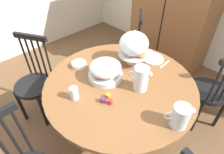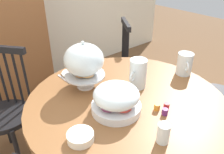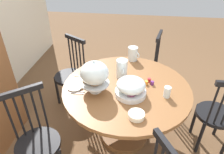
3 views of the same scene
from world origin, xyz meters
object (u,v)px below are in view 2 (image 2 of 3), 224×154
Objects in this scene: dining_table at (126,121)px; windsor_chair_facing_door at (112,70)px; windsor_chair_by_cabinet at (220,98)px; orange_juice_pitcher at (184,65)px; china_plate_small at (72,73)px; china_plate_large at (83,72)px; pastry_stand_with_dome at (84,62)px; drinking_glass at (163,133)px; milk_pitcher at (138,75)px; windsor_chair_far_side at (7,114)px; fruit_platter_covered at (116,99)px; cereal_bowl at (80,137)px.

dining_table is 0.96m from windsor_chair_facing_door.
windsor_chair_by_cabinet is 5.63× the size of orange_juice_pitcher.
china_plate_large is at bearing -13.56° from china_plate_small.
windsor_chair_by_cabinet is 1.27m from pastry_stand_with_dome.
windsor_chair_by_cabinet is 8.86× the size of drinking_glass.
milk_pitcher is 0.53m from china_plate_small.
orange_juice_pitcher is at bearing -34.34° from windsor_chair_far_side.
fruit_platter_covered reaches higher than drinking_glass.
pastry_stand_with_dome is at bearing 111.48° from dining_table.
pastry_stand_with_dome is (-0.12, 0.30, 0.39)m from dining_table.
drinking_glass is (-0.66, -1.18, 0.34)m from windsor_chair_facing_door.
drinking_glass is (-1.04, -0.16, 0.34)m from windsor_chair_by_cabinet.
windsor_chair_facing_door is 6.96× the size of cereal_bowl.
windsor_chair_far_side is at bearing 137.19° from milk_pitcher.
windsor_chair_far_side reaches higher than dining_table.
orange_juice_pitcher is (0.71, 0.01, -0.01)m from fruit_platter_covered.
cereal_bowl is at bearing -175.45° from orange_juice_pitcher.
fruit_platter_covered is 2.00× the size of china_plate_small.
windsor_chair_by_cabinet and windsor_chair_facing_door have the same top height.
drinking_glass is (0.01, -0.34, -0.03)m from fruit_platter_covered.
fruit_platter_covered is (-1.06, 0.18, 0.37)m from windsor_chair_by_cabinet.
fruit_platter_covered is 1.43× the size of milk_pitcher.
orange_juice_pitcher is (0.04, -0.82, 0.37)m from windsor_chair_facing_door.
china_plate_small is at bearing 87.08° from fruit_platter_covered.
milk_pitcher reaches higher than orange_juice_pitcher.
orange_juice_pitcher reaches higher than drinking_glass.
milk_pitcher is at bearing 20.97° from fruit_platter_covered.
milk_pitcher is 0.63m from cereal_bowl.
windsor_chair_facing_door is 1.36m from cereal_bowl.
windsor_chair_facing_door is 1.14m from fruit_platter_covered.
windsor_chair_by_cabinet reaches higher than china_plate_large.
pastry_stand_with_dome is 3.13× the size of drinking_glass.
fruit_platter_covered is 2.14× the size of cereal_bowl.
china_plate_small is at bearing 166.44° from china_plate_large.
windsor_chair_by_cabinet is at bearing -9.62° from fruit_platter_covered.
orange_juice_pitcher is 1.15× the size of china_plate_small.
china_plate_large is (0.57, -0.26, 0.29)m from windsor_chair_far_side.
dining_table is 0.96m from windsor_chair_by_cabinet.
windsor_chair_by_cabinet reaches higher than cereal_bowl.
pastry_stand_with_dome is 0.55m from cereal_bowl.
pastry_stand_with_dome reaches higher than cereal_bowl.
windsor_chair_facing_door is at bearing 1.62° from windsor_chair_far_side.
pastry_stand_with_dome is at bearing -93.79° from china_plate_small.
fruit_platter_covered is at bearing 92.49° from drinking_glass.
dining_table is 1.34× the size of windsor_chair_facing_door.
cereal_bowl is (0.15, -0.87, 0.31)m from windsor_chair_far_side.
cereal_bowl reaches higher than china_plate_small.
china_plate_large is at bearing 91.95° from dining_table.
cereal_bowl is (-0.33, -0.63, 0.01)m from china_plate_small.
orange_juice_pitcher is (0.57, -0.03, 0.27)m from dining_table.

